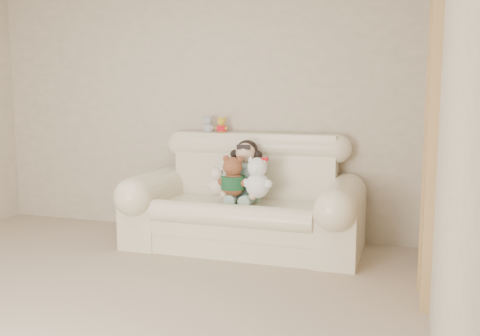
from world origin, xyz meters
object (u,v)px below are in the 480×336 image
seated_child (246,170)px  cream_teddy (217,178)px  brown_teddy (233,172)px  white_cat (258,173)px  sofa (243,192)px

seated_child → cream_teddy: bearing=-137.6°
brown_teddy → cream_teddy: 0.16m
white_cat → seated_child: bearing=120.5°
white_cat → cream_teddy: white_cat is taller
seated_child → cream_teddy: seated_child is taller
seated_child → white_cat: 0.26m
sofa → cream_teddy: 0.28m
white_cat → cream_teddy: bearing=169.4°
brown_teddy → cream_teddy: (-0.15, 0.00, -0.06)m
brown_teddy → sofa: bearing=75.6°
sofa → cream_teddy: bearing=-151.5°
brown_teddy → cream_teddy: bearing=-169.4°
white_cat → sofa: bearing=134.9°
seated_child → sofa: bearing=-88.5°
seated_child → brown_teddy: (-0.05, -0.20, 0.01)m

